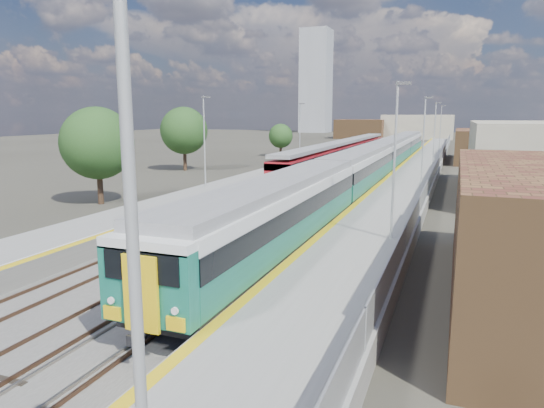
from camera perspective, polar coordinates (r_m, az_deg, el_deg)
The scene contains 11 objects.
ground at distance 52.91m, azimuth 10.52°, elevation 2.69°, with size 320.00×320.00×0.00m, color #47443A.
ballast_bed at distance 55.77m, azimuth 8.71°, elevation 3.16°, with size 10.50×155.00×0.06m, color #565451.
tracks at distance 57.27m, azimuth 9.66°, elevation 3.40°, with size 8.96×160.00×0.17m.
platform_right at distance 54.63m, azimuth 16.48°, elevation 3.24°, with size 4.70×155.00×8.52m.
platform_left at distance 57.51m, azimuth 2.08°, elevation 3.99°, with size 4.30×155.00×8.52m.
buildings at distance 142.92m, azimuth 10.00°, elevation 11.79°, with size 72.00×185.50×40.00m.
green_train at distance 53.35m, azimuth 12.38°, elevation 5.21°, with size 3.02×83.99×3.32m.
red_train at distance 68.96m, azimuth 8.43°, elevation 6.17°, with size 2.64×53.68×3.34m.
tree_a at distance 40.30m, azimuth -19.86°, elevation 6.73°, with size 5.63×5.63×7.63m.
tree_b at distance 62.40m, azimuth -10.32°, elevation 8.49°, with size 5.89×5.89×7.98m.
tree_c at distance 82.58m, azimuth 1.02°, elevation 8.00°, with size 4.06×4.06×5.50m.
Camera 1 is at (9.36, -1.60, 6.99)m, focal length 32.00 mm.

